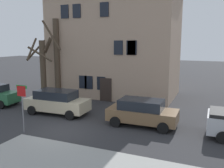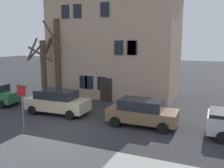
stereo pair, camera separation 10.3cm
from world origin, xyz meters
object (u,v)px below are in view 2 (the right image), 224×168
at_px(car_beige_wagon, 57,102).
at_px(street_sign_pole, 22,100).
at_px(tree_bare_mid, 57,56).
at_px(tree_bare_near, 43,66).
at_px(car_brown_wagon, 142,112).
at_px(bicycle_leaning, 59,96).
at_px(building_main, 115,36).

height_order(car_beige_wagon, street_sign_pole, street_sign_pole).
xyz_separation_m(tree_bare_mid, street_sign_pole, (3.74, -8.70, -1.95)).
relative_size(tree_bare_mid, street_sign_pole, 2.61).
xyz_separation_m(tree_bare_near, car_beige_wagon, (4.37, -3.92, -2.07)).
xyz_separation_m(car_brown_wagon, street_sign_pole, (-6.12, -3.90, 1.09)).
distance_m(tree_bare_mid, bicycle_leaning, 3.90).
height_order(building_main, tree_bare_near, building_main).
relative_size(car_brown_wagon, bicycle_leaning, 2.67).
bearing_deg(building_main, car_beige_wagon, -98.65).
height_order(tree_bare_near, bicycle_leaning, tree_bare_near).
bearing_deg(tree_bare_mid, car_brown_wagon, -25.96).
distance_m(car_brown_wagon, bicycle_leaning, 9.56).
bearing_deg(car_beige_wagon, tree_bare_near, 138.14).
distance_m(building_main, street_sign_pole, 12.77).
relative_size(street_sign_pole, bicycle_leaning, 1.72).
bearing_deg(tree_bare_near, car_brown_wagon, -19.91).
height_order(tree_bare_near, car_beige_wagon, tree_bare_near).
bearing_deg(building_main, street_sign_pole, -94.06).
bearing_deg(car_brown_wagon, tree_bare_mid, 154.04).
bearing_deg(street_sign_pole, tree_bare_mid, 113.24).
relative_size(building_main, tree_bare_near, 2.15).
relative_size(car_brown_wagon, street_sign_pole, 1.56).
bearing_deg(bicycle_leaning, building_main, 52.47).
height_order(building_main, car_beige_wagon, building_main).
bearing_deg(bicycle_leaning, tree_bare_mid, 128.19).
height_order(car_beige_wagon, bicycle_leaning, car_beige_wagon).
bearing_deg(tree_bare_near, street_sign_pole, -58.75).
xyz_separation_m(car_brown_wagon, bicycle_leaning, (-8.87, 3.54, -0.52)).
relative_size(building_main, car_brown_wagon, 2.85).
bearing_deg(street_sign_pole, car_beige_wagon, 95.64).
bearing_deg(car_brown_wagon, tree_bare_near, 160.09).
xyz_separation_m(building_main, street_sign_pole, (-0.86, -12.14, -3.89)).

